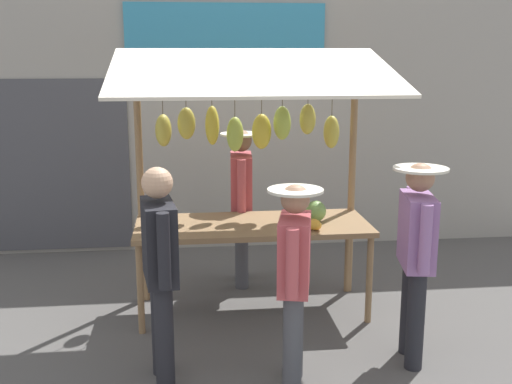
# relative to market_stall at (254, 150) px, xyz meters

# --- Properties ---
(ground_plane) EXTENTS (40.00, 40.00, 0.00)m
(ground_plane) POSITION_rel_market_stall_xyz_m (0.02, 0.06, -1.57)
(ground_plane) COLOR #514F4C
(street_backdrop) EXTENTS (9.00, 0.30, 3.40)m
(street_backdrop) POSITION_rel_market_stall_xyz_m (0.07, -2.13, 0.13)
(street_backdrop) COLOR #9E998E
(street_backdrop) RESTS_ON ground
(market_stall) EXTENTS (2.50, 1.46, 2.50)m
(market_stall) POSITION_rel_market_stall_xyz_m (0.00, 0.00, 0.00)
(market_stall) COLOR olive
(market_stall) RESTS_ON ground
(vendor_with_sunhat) EXTENTS (0.43, 0.71, 1.68)m
(vendor_with_sunhat) POSITION_rel_market_stall_xyz_m (0.06, -0.69, -0.57)
(vendor_with_sunhat) COLOR #4C4C51
(vendor_with_sunhat) RESTS_ON ground
(shopper_with_ponytail) EXTENTS (0.40, 0.66, 1.55)m
(shopper_with_ponytail) POSITION_rel_market_stall_xyz_m (-0.13, 1.48, -0.66)
(shopper_with_ponytail) COLOR #4C4C51
(shopper_with_ponytail) RESTS_ON ground
(shopper_in_striped_shirt) EXTENTS (0.29, 0.70, 1.67)m
(shopper_in_striped_shirt) POSITION_rel_market_stall_xyz_m (0.84, 1.33, -0.60)
(shopper_in_striped_shirt) COLOR #232328
(shopper_in_striped_shirt) RESTS_ON ground
(shopper_in_grey_tee) EXTENTS (0.42, 0.69, 1.64)m
(shopper_in_grey_tee) POSITION_rel_market_stall_xyz_m (-1.15, 1.21, -0.60)
(shopper_in_grey_tee) COLOR #232328
(shopper_in_grey_tee) RESTS_ON ground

